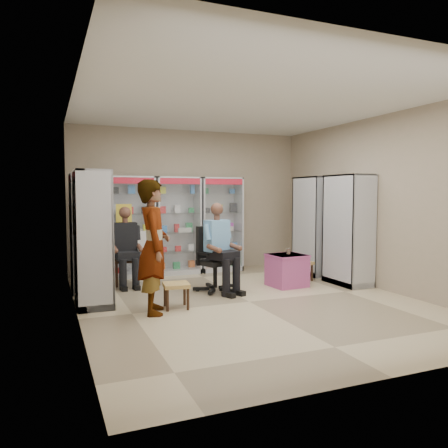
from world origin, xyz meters
name	(u,v)px	position (x,y,z in m)	size (l,w,h in m)	color
floor	(249,302)	(0.00, 0.00, 0.00)	(6.00, 6.00, 0.00)	#C9B68C
room_shell	(250,173)	(0.00, 0.00, 1.97)	(5.02, 6.02, 3.01)	tan
cabinet_back_left	(131,227)	(-1.30, 2.73, 1.00)	(0.90, 0.50, 2.00)	#B7B9BF
cabinet_back_mid	(177,225)	(-0.35, 2.73, 1.00)	(0.90, 0.50, 2.00)	#A2A5A9
cabinet_back_right	(220,224)	(0.60, 2.73, 1.00)	(0.90, 0.50, 2.00)	#9DA0A4
cabinet_right_far	(314,226)	(2.23, 1.60, 1.00)	(0.50, 0.90, 2.00)	silver
cabinet_right_near	(348,230)	(2.23, 0.50, 1.00)	(0.50, 0.90, 2.00)	#9E9FA4
cabinet_left_far	(86,232)	(-2.23, 1.80, 1.00)	(0.50, 0.90, 2.00)	#B6B7BD
cabinet_left_near	(93,238)	(-2.23, 0.70, 1.00)	(0.50, 0.90, 2.00)	silver
wooden_chair	(125,259)	(-1.55, 2.00, 0.47)	(0.42, 0.42, 0.94)	#302012
seated_customer	(125,248)	(-1.55, 1.95, 0.67)	(0.44, 0.60, 1.34)	black
office_chair	(215,259)	(-0.22, 0.89, 0.55)	(0.60, 0.60, 1.11)	black
seated_shopkeeper	(216,250)	(-0.22, 0.84, 0.70)	(0.46, 0.64, 1.41)	#6597C9
pink_trunk	(287,270)	(1.11, 0.77, 0.29)	(0.59, 0.57, 0.57)	#BC4B87
tea_glass	(288,251)	(1.17, 0.82, 0.63)	(0.07, 0.07, 0.11)	#5B2107
woven_stool_a	(301,271)	(1.61, 1.10, 0.18)	(0.37, 0.37, 0.37)	#AE7549
woven_stool_b	(176,296)	(-1.14, 0.06, 0.18)	(0.37, 0.37, 0.37)	tan
standing_man	(154,247)	(-1.49, -0.07, 0.93)	(0.68, 0.44, 1.85)	gray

